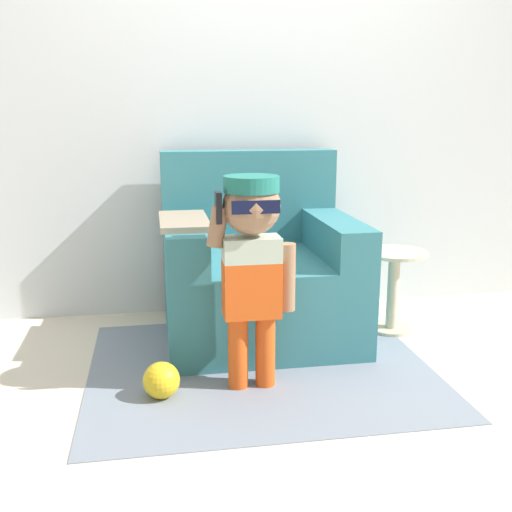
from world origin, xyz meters
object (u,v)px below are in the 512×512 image
Objects in this scene: armchair at (257,273)px; side_table at (393,283)px; person_child at (252,250)px; toy_ball at (161,380)px.

armchair reaches higher than side_table.
person_child reaches higher than side_table.
side_table is 1.44m from toy_ball.
side_table is (0.75, -0.09, -0.07)m from armchair.
armchair is 0.76m from side_table.
person_child is 5.93× the size of toy_ball.
person_child is at bearing -101.94° from armchair.
side_table is at bearing 25.16° from toy_ball.
armchair is 0.92m from toy_ball.
toy_ball is (-1.29, -0.61, -0.20)m from side_table.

